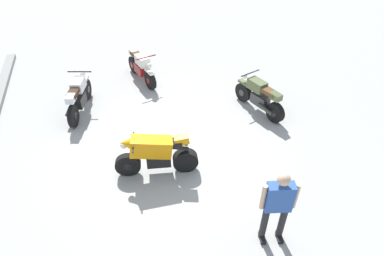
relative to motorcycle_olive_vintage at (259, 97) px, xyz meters
The scene contains 6 objects.
ground_plane 3.17m from the motorcycle_olive_vintage, 106.61° to the left, with size 40.00×40.00×0.00m, color #9E9E99.
motorcycle_olive_vintage is the anchor object (origin of this frame).
motorcycle_orange_sportbike 3.84m from the motorcycle_olive_vintage, 115.58° to the left, with size 0.72×1.95×1.14m.
motorcycle_cream_vintage 4.17m from the motorcycle_olive_vintage, 46.26° to the left, with size 1.93×0.79×1.07m.
motorcycle_silver_cruiser 5.32m from the motorcycle_olive_vintage, 73.51° to the left, with size 2.03×0.91×1.09m.
person_in_blue_shirt 4.43m from the motorcycle_olive_vintage, 157.21° to the left, with size 0.41×0.67×1.73m.
Camera 1 is at (-6.34, 1.28, 5.65)m, focal length 30.55 mm.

